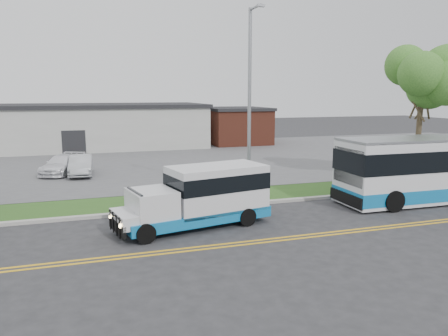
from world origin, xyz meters
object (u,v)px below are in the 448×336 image
object	(u,v)px
tree_east	(423,80)
streetlight_near	(250,97)
shuttle_bus	(203,194)
transit_bus	(447,168)
parked_car_a	(81,165)
parked_car_b	(62,164)

from	to	relation	value
tree_east	streetlight_near	distance (m)	11.05
tree_east	streetlight_near	world-z (taller)	streetlight_near
tree_east	shuttle_bus	distance (m)	16.04
transit_bus	parked_car_a	xyz separation A→B (m)	(-17.85, 12.37, -0.88)
shuttle_bus	parked_car_b	distance (m)	15.03
streetlight_near	shuttle_bus	xyz separation A→B (m)	(-3.63, -4.12, -3.92)
shuttle_bus	transit_bus	world-z (taller)	transit_bus
parked_car_a	parked_car_b	world-z (taller)	parked_car_a
shuttle_bus	transit_bus	xyz separation A→B (m)	(13.04, 0.49, 0.33)
tree_east	transit_bus	size ratio (longest dim) A/B	0.71
streetlight_near	parked_car_b	size ratio (longest dim) A/B	2.20
tree_east	parked_car_a	bearing A→B (deg)	156.48
transit_bus	parked_car_b	world-z (taller)	transit_bus
transit_bus	parked_car_b	size ratio (longest dim) A/B	2.73
shuttle_bus	parked_car_b	bearing A→B (deg)	102.07
streetlight_near	parked_car_a	xyz separation A→B (m)	(-8.44, 8.73, -4.47)
parked_car_a	parked_car_b	bearing A→B (deg)	145.38
parked_car_a	parked_car_b	distance (m)	1.50
parked_car_a	tree_east	bearing A→B (deg)	-20.73
shuttle_bus	parked_car_a	world-z (taller)	shuttle_bus
streetlight_near	parked_car_a	world-z (taller)	streetlight_near
shuttle_bus	transit_bus	size ratio (longest dim) A/B	0.57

